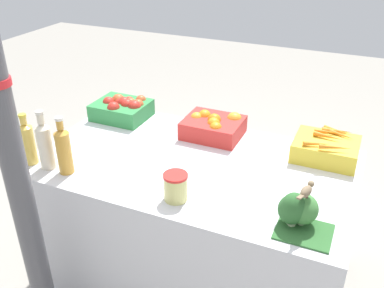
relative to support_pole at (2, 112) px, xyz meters
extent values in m
plane|color=gray|center=(0.49, 0.66, -1.21)|extent=(10.00, 10.00, 0.00)
cube|color=silver|center=(0.49, 0.66, -0.84)|extent=(1.62, 0.94, 0.76)
cylinder|color=#4C4C51|center=(0.00, 0.00, 0.00)|extent=(0.10, 0.10, 2.43)
cube|color=#2D8442|center=(-0.12, 0.97, -0.41)|extent=(0.32, 0.27, 0.10)
sphere|color=red|center=(-0.07, 0.96, -0.36)|extent=(0.08, 0.08, 0.08)
sphere|color=red|center=(-0.09, 1.01, -0.36)|extent=(0.07, 0.07, 0.07)
sphere|color=#BC562D|center=(-0.01, 0.99, -0.36)|extent=(0.07, 0.07, 0.07)
sphere|color=red|center=(-0.01, 0.96, -0.36)|extent=(0.08, 0.08, 0.08)
sphere|color=red|center=(-0.10, 0.99, -0.36)|extent=(0.08, 0.08, 0.08)
sphere|color=#BC562D|center=(-0.06, 1.00, -0.36)|extent=(0.07, 0.07, 0.07)
sphere|color=red|center=(-0.13, 0.98, -0.37)|extent=(0.07, 0.07, 0.07)
sphere|color=red|center=(-0.12, 0.89, -0.36)|extent=(0.07, 0.07, 0.07)
sphere|color=red|center=(-0.20, 0.96, -0.36)|extent=(0.07, 0.07, 0.07)
sphere|color=#BC562D|center=(-0.03, 1.07, -0.36)|extent=(0.07, 0.07, 0.07)
sphere|color=#BC562D|center=(-0.10, 1.01, -0.37)|extent=(0.07, 0.07, 0.07)
sphere|color=#BC562D|center=(-0.16, 1.01, -0.36)|extent=(0.08, 0.08, 0.08)
cube|color=red|center=(0.49, 0.97, -0.41)|extent=(0.32, 0.27, 0.10)
sphere|color=orange|center=(0.50, 0.97, -0.36)|extent=(0.08, 0.08, 0.08)
sphere|color=orange|center=(0.42, 1.01, -0.36)|extent=(0.07, 0.07, 0.07)
sphere|color=orange|center=(0.38, 0.98, -0.37)|extent=(0.07, 0.07, 0.07)
sphere|color=orange|center=(0.50, 0.94, -0.37)|extent=(0.07, 0.07, 0.07)
sphere|color=orange|center=(0.58, 1.05, -0.37)|extent=(0.09, 0.09, 0.09)
sphere|color=orange|center=(0.53, 0.89, -0.37)|extent=(0.07, 0.07, 0.07)
cube|color=gold|center=(1.11, 0.97, -0.41)|extent=(0.32, 0.27, 0.10)
cone|color=orange|center=(1.14, 1.08, -0.35)|extent=(0.15, 0.07, 0.02)
cone|color=orange|center=(1.09, 1.04, -0.34)|extent=(0.13, 0.05, 0.02)
cone|color=orange|center=(1.07, 0.89, -0.34)|extent=(0.13, 0.07, 0.02)
cone|color=orange|center=(1.11, 0.99, -0.34)|extent=(0.15, 0.04, 0.03)
cone|color=orange|center=(1.14, 1.08, -0.35)|extent=(0.16, 0.06, 0.03)
cone|color=orange|center=(1.15, 1.05, -0.35)|extent=(0.16, 0.08, 0.03)
cone|color=orange|center=(1.16, 0.87, -0.34)|extent=(0.15, 0.06, 0.02)
cube|color=#2D602D|center=(1.12, 0.33, -0.45)|extent=(0.22, 0.18, 0.01)
ellipsoid|color=#427F3D|center=(1.10, 0.38, -0.38)|extent=(0.12, 0.12, 0.13)
cylinder|color=#B2C693|center=(1.10, 0.38, -0.44)|extent=(0.03, 0.03, 0.02)
ellipsoid|color=#2D602D|center=(1.07, 0.35, -0.37)|extent=(0.11, 0.11, 0.13)
cylinder|color=#B2C693|center=(1.07, 0.35, -0.44)|extent=(0.03, 0.03, 0.02)
ellipsoid|color=#2D602D|center=(1.06, 0.36, -0.38)|extent=(0.11, 0.11, 0.12)
cylinder|color=#B2C693|center=(1.06, 0.36, -0.44)|extent=(0.03, 0.03, 0.02)
cylinder|color=gold|center=(-0.25, 0.32, -0.36)|extent=(0.07, 0.07, 0.20)
cone|color=gold|center=(-0.25, 0.32, -0.25)|extent=(0.07, 0.07, 0.02)
cylinder|color=gold|center=(-0.25, 0.32, -0.22)|extent=(0.03, 0.03, 0.04)
cylinder|color=gold|center=(-0.25, 0.32, -0.19)|extent=(0.04, 0.04, 0.01)
cylinder|color=beige|center=(-0.14, 0.32, -0.35)|extent=(0.07, 0.07, 0.22)
cone|color=beige|center=(-0.14, 0.32, -0.23)|extent=(0.07, 0.07, 0.02)
cylinder|color=beige|center=(-0.14, 0.32, -0.19)|extent=(0.03, 0.03, 0.05)
cylinder|color=silver|center=(-0.14, 0.32, -0.16)|extent=(0.04, 0.04, 0.01)
cylinder|color=gold|center=(-0.03, 0.32, -0.35)|extent=(0.07, 0.07, 0.21)
cone|color=gold|center=(-0.03, 0.32, -0.23)|extent=(0.07, 0.07, 0.02)
cylinder|color=gold|center=(-0.03, 0.32, -0.20)|extent=(0.03, 0.03, 0.05)
cylinder|color=silver|center=(-0.03, 0.32, -0.17)|extent=(0.04, 0.04, 0.01)
cylinder|color=#D1CC75|center=(0.56, 0.33, -0.40)|extent=(0.10, 0.10, 0.12)
cylinder|color=red|center=(0.56, 0.33, -0.34)|extent=(0.11, 0.11, 0.01)
cube|color=#4C3D2D|center=(1.11, 0.35, -0.30)|extent=(0.02, 0.02, 0.01)
ellipsoid|color=#7A664C|center=(1.11, 0.35, -0.27)|extent=(0.05, 0.08, 0.04)
sphere|color=#897556|center=(1.12, 0.39, -0.26)|extent=(0.03, 0.03, 0.03)
cone|color=#4C3D28|center=(1.12, 0.40, -0.26)|extent=(0.01, 0.02, 0.01)
cube|color=#7A664C|center=(1.09, 0.30, -0.27)|extent=(0.02, 0.04, 0.01)
camera|label=1|loc=(1.25, -1.06, 0.66)|focal=40.00mm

